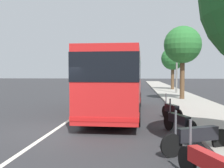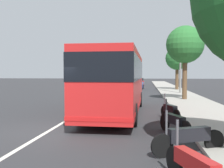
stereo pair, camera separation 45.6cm
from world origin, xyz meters
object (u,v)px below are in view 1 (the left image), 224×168
Objects in this scene: car_behind_bus at (106,82)px; roadside_tree_far_block at (173,59)px; motorcycle_by_tree at (179,122)px; utility_pole at (177,63)px; motorcycle_nearest_curb at (197,137)px; car_far_distant at (134,82)px; motorcycle_far_end at (172,110)px; roadside_tree_mid_block at (183,45)px; motorcycle_angled at (211,166)px; car_ahead_same_lane at (132,84)px; coach_bus at (117,79)px.

roadside_tree_far_block is (-13.38, -10.78, 3.57)m from car_behind_bus.
utility_pole is (20.03, -2.73, 2.98)m from motorcycle_by_tree.
car_far_distant reaches higher than motorcycle_nearest_curb.
car_far_distant is (39.93, 2.37, 0.19)m from motorcycle_by_tree.
roadside_tree_far_block is (-13.37, -5.49, 3.59)m from car_far_distant.
roadside_tree_mid_block is at bearing -31.96° from motorcycle_far_end.
motorcycle_nearest_curb is 0.52× the size of car_behind_bus.
motorcycle_angled is at bearing -179.89° from car_far_distant.
car_ahead_same_lane is 1.05× the size of car_behind_bus.
motorcycle_nearest_curb reaches higher than motorcycle_angled.
car_behind_bus is 0.70× the size of roadside_tree_far_block.
motorcycle_angled is (-9.57, -2.57, -1.49)m from coach_bus.
motorcycle_far_end is 0.32× the size of roadside_tree_mid_block.
motorcycle_angled is 1.03× the size of motorcycle_nearest_curb.
car_far_distant is 27.82m from roadside_tree_mid_block.
utility_pole reaches higher than motorcycle_nearest_curb.
motorcycle_by_tree is 0.31× the size of utility_pole.
roadside_tree_mid_block is (17.55, -2.29, 4.16)m from motorcycle_angled.
motorcycle_far_end is at bearing -23.24° from motorcycle_angled.
coach_bus is 2.50× the size of car_ahead_same_lane.
motorcycle_nearest_curb is 31.15m from car_ahead_same_lane.
motorcycle_by_tree is 20.44m from utility_pole.
roadside_tree_mid_block reaches higher than coach_bus.
roadside_tree_far_block reaches higher than car_behind_bus.
coach_bus is 10.02m from motorcycle_angled.
roadside_tree_mid_block is (12.77, -2.17, 4.16)m from motorcycle_by_tree.
roadside_tree_far_block is (31.34, -3.24, 3.79)m from motorcycle_angled.
roadside_tree_far_block is (13.79, -0.95, -0.37)m from roadside_tree_mid_block.
motorcycle_far_end is (3.25, -0.13, -0.02)m from motorcycle_by_tree.
motorcycle_by_tree is at bearing -112.22° from motorcycle_nearest_curb.
car_behind_bus is 0.66× the size of roadside_tree_mid_block.
car_far_distant is at bearing 9.48° from roadside_tree_mid_block.
coach_bus is at bearing 165.06° from roadside_tree_far_block.
car_behind_bus is at bearing -11.91° from motorcycle_angled.
car_ahead_same_lane is at bearing 31.09° from utility_pole.
motorcycle_far_end is 0.34× the size of roadside_tree_far_block.
motorcycle_by_tree is at bearing 157.83° from motorcycle_far_end.
motorcycle_far_end is 0.46× the size of car_ahead_same_lane.
motorcycle_far_end is 37.52m from car_behind_bus.
motorcycle_by_tree reaches higher than motorcycle_far_end.
motorcycle_nearest_curb is 1.08× the size of motorcycle_far_end.
coach_bus reaches higher than car_far_distant.
motorcycle_by_tree is (4.78, -0.12, 0.00)m from motorcycle_angled.
motorcycle_nearest_curb is at bearing -27.67° from motorcycle_angled.
car_behind_bus is at bearing 8.83° from coach_bus.
coach_bus reaches higher than motorcycle_far_end.
car_far_distant is 0.79× the size of roadside_tree_far_block.
motorcycle_nearest_curb is (2.37, -0.26, 0.01)m from motorcycle_angled.
coach_bus is 1.83× the size of roadside_tree_far_block.
car_far_distant is 0.74× the size of roadside_tree_mid_block.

